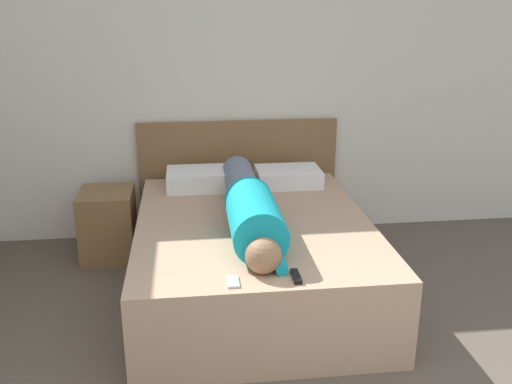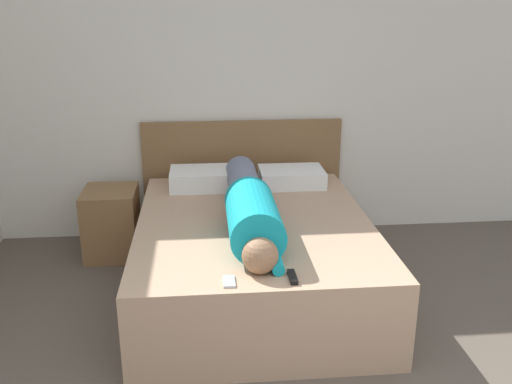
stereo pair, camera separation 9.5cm
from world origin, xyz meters
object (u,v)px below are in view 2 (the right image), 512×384
object	(u,v)px
bed	(254,256)
tv_remote	(293,277)
person_lying	(250,207)
cell_phone	(229,281)
pillow_second	(291,177)
pillow_near_headboard	(204,178)
nightstand	(112,222)

from	to	relation	value
bed	tv_remote	xyz separation A→B (m)	(0.13, -0.89, 0.29)
person_lying	cell_phone	distance (m)	0.79
person_lying	bed	bearing A→B (deg)	74.39
bed	pillow_second	bearing A→B (deg)	63.46
pillow_near_headboard	bed	bearing A→B (deg)	-66.21
cell_phone	nightstand	bearing A→B (deg)	117.91
person_lying	pillow_second	distance (m)	0.97
person_lying	cell_phone	world-z (taller)	person_lying
cell_phone	person_lying	bearing A→B (deg)	77.00
nightstand	pillow_second	world-z (taller)	pillow_second
pillow_near_headboard	tv_remote	xyz separation A→B (m)	(0.46, -1.63, -0.06)
cell_phone	tv_remote	bearing A→B (deg)	1.45
pillow_near_headboard	tv_remote	bearing A→B (deg)	-74.39
nightstand	pillow_second	xyz separation A→B (m)	(1.45, 0.00, 0.34)
pillow_near_headboard	pillow_second	distance (m)	0.70
nightstand	tv_remote	world-z (taller)	tv_remote
person_lying	pillow_second	xyz separation A→B (m)	(0.41, 0.88, -0.07)
pillow_near_headboard	cell_phone	distance (m)	1.65
bed	pillow_near_headboard	distance (m)	0.88
nightstand	pillow_near_headboard	world-z (taller)	pillow_near_headboard
pillow_second	tv_remote	size ratio (longest dim) A/B	3.43
pillow_second	cell_phone	size ratio (longest dim) A/B	3.95
pillow_second	cell_phone	xyz separation A→B (m)	(-0.59, -1.64, -0.06)
bed	pillow_second	distance (m)	0.90
bed	person_lying	distance (m)	0.44
pillow_near_headboard	cell_phone	bearing A→B (deg)	-85.99
person_lying	pillow_second	world-z (taller)	person_lying
nightstand	person_lying	world-z (taller)	person_lying
bed	nightstand	size ratio (longest dim) A/B	3.73
nightstand	pillow_near_headboard	distance (m)	0.83
nightstand	person_lying	size ratio (longest dim) A/B	0.32
person_lying	cell_phone	size ratio (longest dim) A/B	13.05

